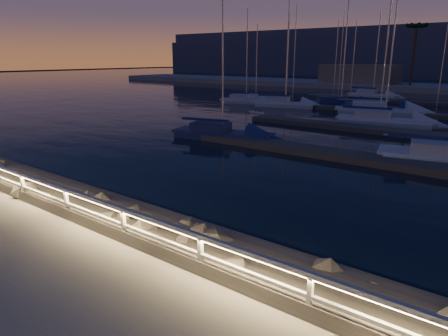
{
  "coord_description": "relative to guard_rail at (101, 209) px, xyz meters",
  "views": [
    {
      "loc": [
        10.01,
        -6.86,
        5.3
      ],
      "look_at": [
        1.68,
        4.0,
        1.5
      ],
      "focal_mm": 32.0,
      "sensor_mm": 36.0,
      "label": 1
    }
  ],
  "objects": [
    {
      "name": "ground",
      "position": [
        0.07,
        0.0,
        -0.77
      ],
      "size": [
        400.0,
        400.0,
        0.0
      ],
      "primitive_type": "plane",
      "color": "#A19B91",
      "rests_on": "ground"
    },
    {
      "name": "harbor_water",
      "position": [
        0.07,
        31.22,
        -1.74
      ],
      "size": [
        400.0,
        440.0,
        0.6
      ],
      "color": "black",
      "rests_on": "ground"
    },
    {
      "name": "guard_rail",
      "position": [
        0.0,
        0.0,
        0.0
      ],
      "size": [
        44.11,
        0.12,
        1.06
      ],
      "color": "silver",
      "rests_on": "ground"
    },
    {
      "name": "riprap",
      "position": [
        -5.72,
        1.34,
        -0.96
      ],
      "size": [
        36.36,
        3.01,
        1.43
      ],
      "color": "#686359",
      "rests_on": "ground"
    },
    {
      "name": "floating_docks",
      "position": [
        0.07,
        32.5,
        -1.17
      ],
      "size": [
        22.0,
        36.0,
        0.4
      ],
      "color": "#5D564D",
      "rests_on": "ground"
    },
    {
      "name": "palm_left",
      "position": [
        -7.93,
        72.0,
        9.36
      ],
      "size": [
        3.0,
        3.0,
        11.2
      ],
      "color": "brown",
      "rests_on": "ground"
    },
    {
      "name": "distant_hills",
      "position": [
        -22.06,
        133.69,
        3.96
      ],
      "size": [
        230.0,
        37.5,
        18.0
      ],
      "color": "#3D445F",
      "rests_on": "ground"
    },
    {
      "name": "sailboat_b",
      "position": [
        -8.11,
        16.4,
        -0.94
      ],
      "size": [
        7.91,
        4.01,
        12.99
      ],
      "rotation": [
        0.0,
        0.0,
        0.25
      ],
      "color": "navy",
      "rests_on": "ground"
    },
    {
      "name": "sailboat_e",
      "position": [
        -20.11,
        37.08,
        -0.94
      ],
      "size": [
        7.19,
        4.07,
        11.89
      ],
      "rotation": [
        0.0,
        0.0,
        0.32
      ],
      "color": "silver",
      "rests_on": "ground"
    },
    {
      "name": "sailboat_f",
      "position": [
        -0.4,
        30.26,
        -0.91
      ],
      "size": [
        8.64,
        3.94,
        14.22
      ],
      "rotation": [
        0.0,
        0.0,
        0.18
      ],
      "color": "silver",
      "rests_on": "ground"
    },
    {
      "name": "sailboat_g",
      "position": [
        -2.85,
        36.97,
        -0.91
      ],
      "size": [
        9.5,
        5.37,
        15.57
      ],
      "rotation": [
        0.0,
        0.0,
        0.32
      ],
      "color": "silver",
      "rests_on": "ground"
    },
    {
      "name": "sailboat_i",
      "position": [
        -20.09,
        39.51,
        -0.98
      ],
      "size": [
        6.16,
        3.5,
        10.19
      ],
      "rotation": [
        0.0,
        0.0,
        -0.32
      ],
      "color": "silver",
      "rests_on": "ground"
    },
    {
      "name": "sailboat_j",
      "position": [
        -14.15,
        36.8,
        -0.94
      ],
      "size": [
        7.99,
        4.12,
        13.12
      ],
      "rotation": [
        0.0,
        0.0,
        0.26
      ],
      "color": "silver",
      "rests_on": "ground"
    },
    {
      "name": "sailboat_k",
      "position": [
        -3.61,
        39.64,
        -0.94
      ],
      "size": [
        8.42,
        2.74,
        14.16
      ],
      "rotation": [
        0.0,
        0.0,
        0.02
      ],
      "color": "navy",
      "rests_on": "ground"
    },
    {
      "name": "sailboat_m",
      "position": [
        -9.28,
        55.0,
        -0.93
      ],
      "size": [
        7.36,
        2.35,
        12.51
      ],
      "rotation": [
        0.0,
        0.0,
        0.01
      ],
      "color": "silver",
      "rests_on": "ground"
    },
    {
      "name": "sailboat_n",
      "position": [
        -8.74,
        41.0,
        -0.92
      ],
      "size": [
        8.32,
        5.05,
        13.75
      ],
      "rotation": [
        0.0,
        0.0,
        0.37
      ],
      "color": "navy",
      "rests_on": "ground"
    }
  ]
}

